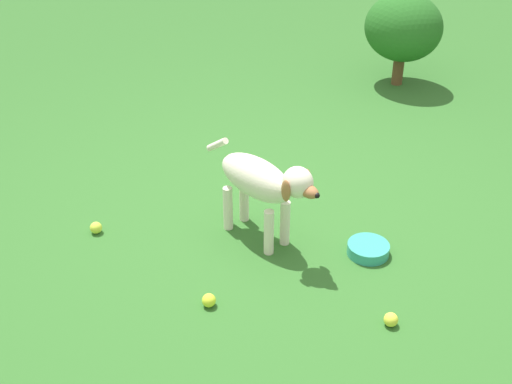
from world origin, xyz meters
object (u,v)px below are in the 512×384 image
object	(u,v)px
tennis_ball_3	(391,320)
dog	(262,182)
water_bowl	(368,249)
tennis_ball_0	(247,180)
tennis_ball_1	(96,228)
tennis_ball_2	(209,300)

from	to	relation	value
tennis_ball_3	dog	bearing A→B (deg)	171.42
water_bowl	tennis_ball_0	bearing A→B (deg)	172.88
dog	tennis_ball_1	size ratio (longest dim) A/B	12.17
tennis_ball_0	tennis_ball_3	xyz separation A→B (m)	(1.31, -0.51, 0.00)
tennis_ball_1	water_bowl	bearing A→B (deg)	32.98
tennis_ball_1	tennis_ball_2	size ratio (longest dim) A/B	1.00
tennis_ball_2	tennis_ball_0	bearing A→B (deg)	121.84
dog	tennis_ball_3	world-z (taller)	dog
dog	tennis_ball_3	bearing A→B (deg)	-3.16
tennis_ball_0	water_bowl	size ratio (longest dim) A/B	0.30
tennis_ball_0	water_bowl	world-z (taller)	tennis_ball_0
tennis_ball_2	water_bowl	size ratio (longest dim) A/B	0.30
tennis_ball_3	water_bowl	world-z (taller)	tennis_ball_3
tennis_ball_0	tennis_ball_3	bearing A→B (deg)	-21.25
tennis_ball_3	tennis_ball_2	bearing A→B (deg)	-148.48
tennis_ball_1	water_bowl	size ratio (longest dim) A/B	0.30
tennis_ball_2	tennis_ball_3	bearing A→B (deg)	31.52
tennis_ball_1	tennis_ball_2	xyz separation A→B (m)	(0.88, -0.03, 0.00)
water_bowl	tennis_ball_1	bearing A→B (deg)	-147.02
dog	tennis_ball_2	world-z (taller)	dog
tennis_ball_2	water_bowl	xyz separation A→B (m)	(0.36, 0.83, -0.00)
tennis_ball_3	water_bowl	bearing A→B (deg)	132.82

